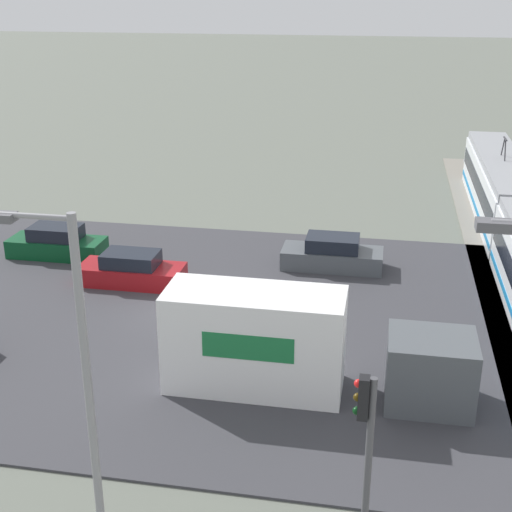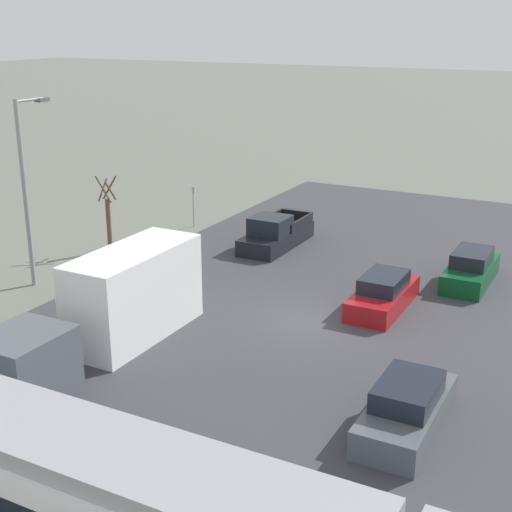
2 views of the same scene
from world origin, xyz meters
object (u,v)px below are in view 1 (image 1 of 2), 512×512
street_lamp_near_crossing (78,367)px  box_truck (296,347)px  traffic_light_pole (365,456)px  sedan_car_2 (132,271)px  sedan_car_0 (57,244)px  sedan_car_1 (332,255)px

street_lamp_near_crossing → box_truck: bearing=152.7°
traffic_light_pole → street_lamp_near_crossing: size_ratio=0.64×
box_truck → sedan_car_2: box_truck is taller
sedan_car_0 → street_lamp_near_crossing: (17.58, 9.18, 4.09)m
box_truck → sedan_car_0: 16.52m
box_truck → sedan_car_2: (-7.45, -8.33, -0.96)m
sedan_car_0 → traffic_light_pole: (17.78, 15.52, 2.73)m
sedan_car_1 → sedan_car_2: sedan_car_1 is taller
sedan_car_1 → sedan_car_2: 9.31m
box_truck → sedan_car_0: box_truck is taller
sedan_car_2 → street_lamp_near_crossing: bearing=-163.6°
box_truck → traffic_light_pole: bearing=17.4°
sedan_car_1 → traffic_light_pole: 19.06m
sedan_car_0 → sedan_car_1: 13.40m
sedan_car_0 → box_truck: bearing=52.5°
sedan_car_1 → street_lamp_near_crossing: 19.45m
street_lamp_near_crossing → sedan_car_0: bearing=-152.4°
sedan_car_1 → street_lamp_near_crossing: size_ratio=0.56×
sedan_car_1 → traffic_light_pole: bearing=6.6°
traffic_light_pole → box_truck: bearing=-162.6°
street_lamp_near_crossing → sedan_car_2: bearing=-163.6°
sedan_car_2 → street_lamp_near_crossing: 16.18m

